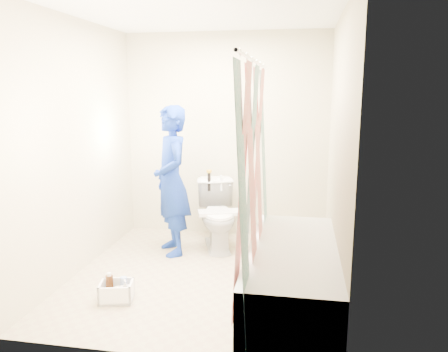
% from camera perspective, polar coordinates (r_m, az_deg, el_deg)
% --- Properties ---
extents(floor, '(2.60, 2.60, 0.00)m').
position_cam_1_polar(floor, '(4.26, -2.86, -12.89)').
color(floor, tan).
rests_on(floor, ground).
extents(ceiling, '(2.40, 2.60, 0.02)m').
position_cam_1_polar(ceiling, '(3.95, -3.22, 20.81)').
color(ceiling, white).
rests_on(ceiling, wall_back).
extents(wall_back, '(2.40, 0.02, 2.40)m').
position_cam_1_polar(wall_back, '(5.20, 0.23, 5.22)').
color(wall_back, '#C2B895').
rests_on(wall_back, ground).
extents(wall_front, '(2.40, 0.02, 2.40)m').
position_cam_1_polar(wall_front, '(2.70, -9.29, -0.44)').
color(wall_front, '#C2B895').
rests_on(wall_front, ground).
extents(wall_left, '(0.02, 2.60, 2.40)m').
position_cam_1_polar(wall_left, '(4.36, -18.60, 3.51)').
color(wall_left, '#C2B895').
rests_on(wall_left, ground).
extents(wall_right, '(0.02, 2.60, 2.40)m').
position_cam_1_polar(wall_right, '(3.84, 14.70, 2.77)').
color(wall_right, '#C2B895').
rests_on(wall_right, ground).
extents(bathtub, '(0.70, 1.75, 0.50)m').
position_cam_1_polar(bathtub, '(3.67, 8.90, -12.55)').
color(bathtub, white).
rests_on(bathtub, ground).
extents(curtain_rod, '(0.02, 1.90, 0.02)m').
position_cam_1_polar(curtain_rod, '(3.39, 4.01, 14.74)').
color(curtain_rod, silver).
rests_on(curtain_rod, wall_back).
extents(shower_curtain, '(0.06, 1.75, 1.80)m').
position_cam_1_polar(shower_curtain, '(3.46, 3.81, -0.81)').
color(shower_curtain, white).
rests_on(shower_curtain, curtain_rod).
extents(toilet, '(0.62, 0.82, 0.75)m').
position_cam_1_polar(toilet, '(4.86, -0.76, -5.14)').
color(toilet, white).
rests_on(toilet, ground).
extents(tank_lid, '(0.50, 0.33, 0.03)m').
position_cam_1_polar(tank_lid, '(4.73, -0.59, -4.79)').
color(tank_lid, silver).
rests_on(tank_lid, toilet).
extents(tank_internals, '(0.18, 0.09, 0.24)m').
position_cam_1_polar(tank_internals, '(4.96, -1.54, -0.50)').
color(tank_internals, black).
rests_on(tank_internals, toilet).
extents(plumber, '(0.63, 0.69, 1.59)m').
position_cam_1_polar(plumber, '(4.65, -6.87, -0.64)').
color(plumber, navy).
rests_on(plumber, ground).
extents(cleaning_caddy, '(0.31, 0.27, 0.21)m').
position_cam_1_polar(cleaning_caddy, '(3.88, -13.73, -14.52)').
color(cleaning_caddy, white).
rests_on(cleaning_caddy, ground).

